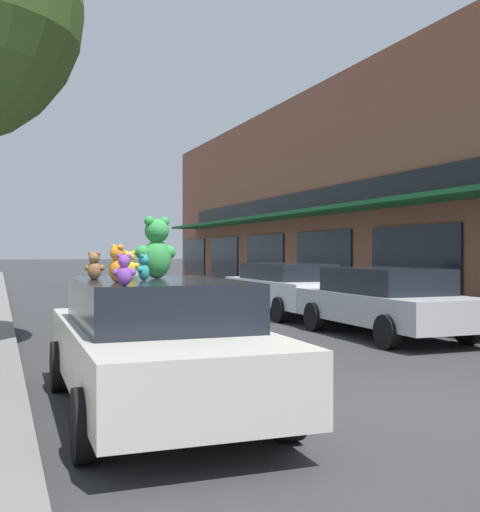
{
  "coord_description": "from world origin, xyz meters",
  "views": [
    {
      "loc": [
        -4.27,
        -5.87,
        1.7
      ],
      "look_at": [
        -0.27,
        4.71,
        1.61
      ],
      "focal_mm": 45.0,
      "sensor_mm": 36.0,
      "label": 1
    }
  ],
  "objects_px": {
    "teddy_bear_teal": "(144,268)",
    "parked_car_far_center": "(385,300)",
    "plush_art_car": "(156,342)",
    "parked_car_far_right": "(287,287)",
    "teddy_bear_purple": "(124,270)",
    "teddy_bear_giant": "(157,248)",
    "teddy_bear_brown": "(94,266)",
    "teddy_bear_yellow": "(130,264)",
    "teddy_bear_black": "(94,268)",
    "teddy_bear_orange": "(118,264)"
  },
  "relations": [
    {
      "from": "teddy_bear_teal",
      "to": "parked_car_far_center",
      "type": "distance_m",
      "value": 7.2
    },
    {
      "from": "plush_art_car",
      "to": "parked_car_far_right",
      "type": "height_order",
      "value": "plush_art_car"
    },
    {
      "from": "teddy_bear_purple",
      "to": "teddy_bear_giant",
      "type": "bearing_deg",
      "value": -97.15
    },
    {
      "from": "teddy_bear_purple",
      "to": "teddy_bear_brown",
      "type": "bearing_deg",
      "value": -70.39
    },
    {
      "from": "teddy_bear_giant",
      "to": "teddy_bear_yellow",
      "type": "bearing_deg",
      "value": -90.15
    },
    {
      "from": "teddy_bear_brown",
      "to": "teddy_bear_giant",
      "type": "bearing_deg",
      "value": -149.09
    },
    {
      "from": "teddy_bear_brown",
      "to": "parked_car_far_center",
      "type": "distance_m",
      "value": 7.37
    },
    {
      "from": "plush_art_car",
      "to": "teddy_bear_yellow",
      "type": "bearing_deg",
      "value": 97.43
    },
    {
      "from": "teddy_bear_teal",
      "to": "teddy_bear_black",
      "type": "height_order",
      "value": "teddy_bear_teal"
    },
    {
      "from": "teddy_bear_yellow",
      "to": "teddy_bear_orange",
      "type": "bearing_deg",
      "value": 95.93
    },
    {
      "from": "parked_car_far_right",
      "to": "teddy_bear_yellow",
      "type": "bearing_deg",
      "value": -125.83
    },
    {
      "from": "teddy_bear_brown",
      "to": "teddy_bear_teal",
      "type": "distance_m",
      "value": 0.57
    },
    {
      "from": "plush_art_car",
      "to": "parked_car_far_right",
      "type": "bearing_deg",
      "value": 58.36
    },
    {
      "from": "teddy_bear_giant",
      "to": "parked_car_far_center",
      "type": "bearing_deg",
      "value": -163.99
    },
    {
      "from": "parked_car_far_center",
      "to": "parked_car_far_right",
      "type": "xyz_separation_m",
      "value": [
        0.0,
        4.59,
        0.02
      ]
    },
    {
      "from": "teddy_bear_giant",
      "to": "teddy_bear_yellow",
      "type": "relative_size",
      "value": 2.24
    },
    {
      "from": "teddy_bear_brown",
      "to": "parked_car_far_center",
      "type": "xyz_separation_m",
      "value": [
        6.18,
        3.93,
        -0.81
      ]
    },
    {
      "from": "teddy_bear_black",
      "to": "parked_car_far_right",
      "type": "distance_m",
      "value": 10.11
    },
    {
      "from": "teddy_bear_black",
      "to": "teddy_bear_purple",
      "type": "bearing_deg",
      "value": 109.77
    },
    {
      "from": "teddy_bear_orange",
      "to": "teddy_bear_teal",
      "type": "bearing_deg",
      "value": -67.38
    },
    {
      "from": "parked_car_far_center",
      "to": "teddy_bear_giant",
      "type": "bearing_deg",
      "value": -145.0
    },
    {
      "from": "teddy_bear_brown",
      "to": "teddy_bear_black",
      "type": "bearing_deg",
      "value": -73.83
    },
    {
      "from": "parked_car_far_center",
      "to": "plush_art_car",
      "type": "bearing_deg",
      "value": -143.19
    },
    {
      "from": "plush_art_car",
      "to": "teddy_bear_teal",
      "type": "xyz_separation_m",
      "value": [
        -0.15,
        -0.11,
        0.79
      ]
    },
    {
      "from": "teddy_bear_giant",
      "to": "teddy_bear_yellow",
      "type": "distance_m",
      "value": 0.62
    },
    {
      "from": "teddy_bear_giant",
      "to": "teddy_bear_purple",
      "type": "xyz_separation_m",
      "value": [
        -0.62,
        -1.41,
        -0.19
      ]
    },
    {
      "from": "plush_art_car",
      "to": "parked_car_far_center",
      "type": "relative_size",
      "value": 1.02
    },
    {
      "from": "teddy_bear_orange",
      "to": "teddy_bear_black",
      "type": "bearing_deg",
      "value": -20.17
    },
    {
      "from": "teddy_bear_brown",
      "to": "teddy_bear_yellow",
      "type": "distance_m",
      "value": 0.82
    },
    {
      "from": "teddy_bear_yellow",
      "to": "parked_car_far_center",
      "type": "relative_size",
      "value": 0.07
    },
    {
      "from": "teddy_bear_orange",
      "to": "teddy_bear_black",
      "type": "relative_size",
      "value": 1.55
    },
    {
      "from": "teddy_bear_brown",
      "to": "teddy_bear_teal",
      "type": "relative_size",
      "value": 1.1
    },
    {
      "from": "teddy_bear_giant",
      "to": "teddy_bear_orange",
      "type": "bearing_deg",
      "value": 34.74
    },
    {
      "from": "teddy_bear_orange",
      "to": "teddy_bear_yellow",
      "type": "bearing_deg",
      "value": -38.62
    },
    {
      "from": "teddy_bear_black",
      "to": "teddy_bear_purple",
      "type": "xyz_separation_m",
      "value": [
        0.0,
        -1.84,
        0.02
      ]
    },
    {
      "from": "teddy_bear_black",
      "to": "teddy_bear_purple",
      "type": "relative_size",
      "value": 0.84
    },
    {
      "from": "teddy_bear_brown",
      "to": "parked_car_far_center",
      "type": "height_order",
      "value": "teddy_bear_brown"
    },
    {
      "from": "teddy_bear_giant",
      "to": "parked_car_far_center",
      "type": "xyz_separation_m",
      "value": [
        5.49,
        3.85,
        -1.0
      ]
    },
    {
      "from": "plush_art_car",
      "to": "teddy_bear_black",
      "type": "distance_m",
      "value": 1.2
    },
    {
      "from": "teddy_bear_orange",
      "to": "teddy_bear_purple",
      "type": "relative_size",
      "value": 1.3
    },
    {
      "from": "teddy_bear_teal",
      "to": "parked_car_far_center",
      "type": "height_order",
      "value": "teddy_bear_teal"
    },
    {
      "from": "plush_art_car",
      "to": "teddy_bear_orange",
      "type": "bearing_deg",
      "value": -136.54
    },
    {
      "from": "parked_car_far_right",
      "to": "teddy_bear_orange",
      "type": "bearing_deg",
      "value": -123.35
    },
    {
      "from": "teddy_bear_yellow",
      "to": "plush_art_car",
      "type": "bearing_deg",
      "value": 118.22
    },
    {
      "from": "teddy_bear_orange",
      "to": "teddy_bear_purple",
      "type": "height_order",
      "value": "teddy_bear_orange"
    },
    {
      "from": "teddy_bear_teal",
      "to": "parked_car_far_right",
      "type": "distance_m",
      "value": 10.59
    },
    {
      "from": "teddy_bear_teal",
      "to": "plush_art_car",
      "type": "bearing_deg",
      "value": 165.16
    },
    {
      "from": "teddy_bear_giant",
      "to": "teddy_bear_black",
      "type": "xyz_separation_m",
      "value": [
        -0.62,
        0.42,
        -0.22
      ]
    },
    {
      "from": "plush_art_car",
      "to": "parked_car_far_center",
      "type": "height_order",
      "value": "plush_art_car"
    },
    {
      "from": "plush_art_car",
      "to": "teddy_bear_brown",
      "type": "height_order",
      "value": "teddy_bear_brown"
    }
  ]
}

